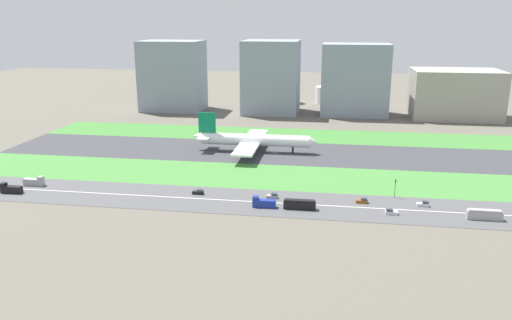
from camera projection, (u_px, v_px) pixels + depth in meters
ground_plane at (275, 153)px, 259.87m from camera, size 800.00×800.00×0.00m
runway at (275, 152)px, 259.85m from camera, size 280.00×46.00×0.10m
grass_median_north at (283, 135)px, 298.85m from camera, size 280.00×36.00×0.10m
grass_median_south at (264, 176)px, 220.86m from camera, size 280.00×36.00×0.10m
highway at (252, 202)px, 190.42m from camera, size 280.00×28.00×0.10m
highway_centerline at (252, 201)px, 190.41m from camera, size 266.00×0.50×0.01m
airliner at (252, 140)px, 259.98m from camera, size 65.00×56.00×19.70m
car_4 at (391, 212)px, 177.97m from camera, size 4.40×1.80×2.00m
truck_2 at (263, 203)px, 184.48m from camera, size 8.40×2.50×4.00m
car_0 at (423, 204)px, 185.62m from camera, size 4.40×1.80×2.00m
car_3 at (273, 196)px, 193.87m from camera, size 4.40×1.80×2.00m
car_1 at (362, 201)px, 188.88m from camera, size 4.40×1.80×2.00m
truck_0 at (34, 182)px, 208.32m from camera, size 8.40×2.50×4.00m
bus_1 at (484, 215)px, 173.12m from camera, size 11.60×2.50×3.50m
bus_0 at (300, 205)px, 182.49m from camera, size 11.60×2.50×3.50m
truck_1 at (11, 189)px, 199.39m from camera, size 8.40×2.50×4.00m
car_2 at (198, 192)px, 198.22m from camera, size 4.40×1.80×2.00m
traffic_light at (395, 187)px, 193.71m from camera, size 0.36×0.50×7.20m
terminal_building at (173, 76)px, 374.74m from camera, size 44.00×33.93×50.73m
hangar_building at (271, 77)px, 363.76m from camera, size 39.21×38.05×51.40m
office_tower at (355, 80)px, 355.24m from camera, size 46.41×31.21×49.57m
cargo_warehouse at (455, 94)px, 347.47m from camera, size 58.15×39.87×32.71m
fuel_tank_west at (286, 93)px, 410.52m from camera, size 19.40×19.40×15.37m
fuel_tank_centre at (326, 95)px, 405.97m from camera, size 16.65×16.65×13.69m
fuel_tank_east at (360, 96)px, 402.08m from camera, size 20.21×20.21×12.83m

